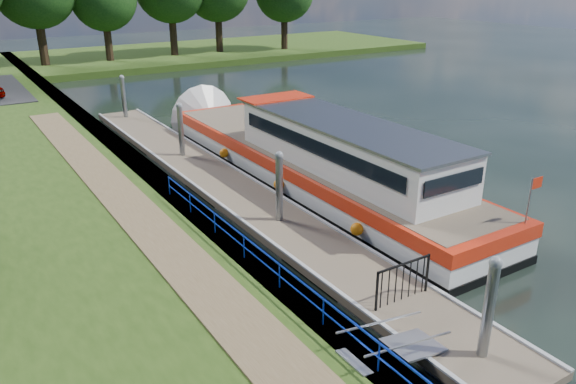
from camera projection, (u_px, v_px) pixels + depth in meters
ground at (463, 357)px, 13.54m from camera, size 160.00×160.00×0.00m
bank_edge at (149, 180)px, 23.93m from camera, size 1.10×90.00×0.78m
far_bank at (164, 55)px, 60.31m from camera, size 60.00×18.00×0.60m
footpath at (167, 244)px, 17.35m from camera, size 1.60×40.00×0.05m
blue_fence at (300, 286)px, 14.05m from camera, size 0.04×18.04×0.72m
pontoon at (224, 187)px, 23.70m from camera, size 2.50×30.00×0.56m
mooring_piles at (223, 162)px, 23.30m from camera, size 0.30×27.30×3.55m
gangway at (393, 350)px, 12.78m from camera, size 2.58×1.00×0.92m
gate_panel at (403, 276)px, 14.85m from camera, size 1.85×0.05×1.15m
barge at (303, 157)px, 24.66m from camera, size 4.36×21.15×4.78m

